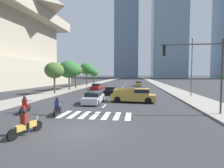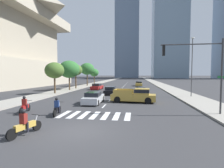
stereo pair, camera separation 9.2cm
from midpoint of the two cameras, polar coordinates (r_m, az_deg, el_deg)
name	(u,v)px [view 2 (the right image)]	position (r m, az deg, el deg)	size (l,w,h in m)	color
ground_plane	(79,131)	(10.57, -10.77, -15.35)	(800.00, 800.00, 0.00)	#333335
sidewalk_east	(170,89)	(40.37, 19.20, -1.53)	(4.00, 260.00, 0.15)	gray
sidewalk_west	(77,88)	(42.12, -11.83, -1.22)	(4.00, 260.00, 0.15)	gray
crosswalk_near	(95,115)	(14.13, -5.63, -10.49)	(5.85, 2.61, 0.01)	silver
lane_divider_center	(122,88)	(41.59, 3.56, -1.31)	(0.14, 50.00, 0.01)	silver
motorcycle_lead	(57,108)	(14.69, -17.97, -7.78)	(0.73, 2.05, 1.49)	black
motorcycle_trailing	(25,125)	(10.67, -27.25, -12.23)	(0.86, 2.20, 1.49)	black
motorcycle_third	(25,106)	(16.60, -27.35, -6.72)	(0.82, 2.09, 1.49)	black
pickup_truck	(135,96)	(20.46, 8.10, -3.89)	(5.43, 2.50, 1.67)	#B28E38
sedan_red_0	(97,87)	(37.13, -5.04, -0.94)	(2.07, 4.45, 1.33)	maroon
sedan_black_1	(111,91)	(28.27, -0.39, -2.29)	(1.95, 4.66, 1.31)	black
sedan_green_2	(141,91)	(27.81, 9.92, -2.46)	(2.18, 4.47, 1.27)	#1E6038
sedan_silver_3	(94,98)	(19.78, -6.13, -4.73)	(1.91, 4.75, 1.30)	#B7BABF
sedan_gold_4	(139,84)	(48.89, 9.15, 0.06)	(1.97, 4.82, 1.29)	#B28E38
traffic_signal_near	(199,62)	(15.52, 27.51, 6.50)	(5.11, 0.28, 6.07)	#333335
street_lamp_east	(192,63)	(27.10, 25.63, 6.52)	(0.50, 0.24, 8.54)	#3F3F42
street_tree_nearest	(55,70)	(29.91, -18.87, 4.39)	(3.18, 3.18, 5.23)	#4C3823
street_tree_second	(69,69)	(35.68, -14.25, 4.86)	(4.21, 4.21, 6.03)	#4C3823
street_tree_third	(76,70)	(39.15, -12.17, 4.65)	(2.99, 2.99, 5.46)	#4C3823
street_tree_fourth	(87,69)	(47.79, -8.39, 5.08)	(3.92, 3.92, 6.38)	#4C3823
street_tree_fifth	(94,73)	(55.49, -6.03, 3.86)	(2.98, 2.98, 5.03)	#4C3823
office_tower_left_skyline	(127,21)	(177.39, 5.27, 20.60)	(22.54, 22.52, 123.48)	slate
office_tower_center_skyline	(170,7)	(162.15, 19.00, 23.55)	(26.98, 23.60, 127.03)	#7A93A8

